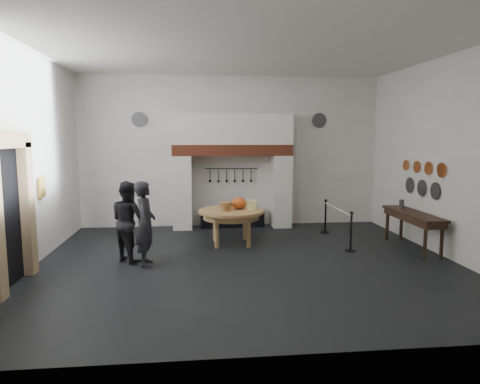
{
  "coord_description": "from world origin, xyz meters",
  "views": [
    {
      "loc": [
        -1.1,
        -8.92,
        2.7
      ],
      "look_at": [
        -0.0,
        1.45,
        1.35
      ],
      "focal_mm": 32.0,
      "sensor_mm": 36.0,
      "label": 1
    }
  ],
  "objects": [
    {
      "name": "barrier_post_near",
      "position": [
        2.55,
        0.63,
        0.45
      ],
      "size": [
        0.05,
        0.05,
        0.9
      ],
      "primitive_type": "cylinder",
      "color": "black",
      "rests_on": "floor"
    },
    {
      "name": "copper_pan_a",
      "position": [
        4.46,
        0.2,
        1.95
      ],
      "size": [
        0.03,
        0.34,
        0.34
      ],
      "primitive_type": "cylinder",
      "rotation": [
        0.0,
        1.57,
        0.0
      ],
      "color": "#C6662D",
      "rests_on": "wall_right"
    },
    {
      "name": "pewter_plate_back_right",
      "position": [
        2.7,
        3.96,
        3.2
      ],
      "size": [
        0.44,
        0.03,
        0.44
      ],
      "primitive_type": "cylinder",
      "rotation": [
        1.57,
        0.0,
        0.0
      ],
      "color": "#4C4C51",
      "rests_on": "wall_back"
    },
    {
      "name": "pewter_plate_right",
      "position": [
        4.46,
        1.6,
        1.45
      ],
      "size": [
        0.03,
        0.4,
        0.4
      ],
      "primitive_type": "cylinder",
      "rotation": [
        0.0,
        1.57,
        0.0
      ],
      "color": "#4C4C51",
      "rests_on": "wall_right"
    },
    {
      "name": "floor",
      "position": [
        0.0,
        0.0,
        0.0
      ],
      "size": [
        9.0,
        8.0,
        0.02
      ],
      "primitive_type": "cube",
      "color": "black",
      "rests_on": "ground"
    },
    {
      "name": "wall_left",
      "position": [
        -4.5,
        0.0,
        2.25
      ],
      "size": [
        0.02,
        8.0,
        4.5
      ],
      "primitive_type": "cube",
      "color": "white",
      "rests_on": "floor"
    },
    {
      "name": "side_table",
      "position": [
        4.1,
        0.68,
        0.87
      ],
      "size": [
        0.55,
        2.2,
        0.06
      ],
      "primitive_type": "cube",
      "color": "#331D12",
      "rests_on": "floor"
    },
    {
      "name": "wicker_basket",
      "position": [
        -0.35,
        1.5,
        0.98
      ],
      "size": [
        0.36,
        0.36,
        0.22
      ],
      "primitive_type": "cone",
      "rotation": [
        3.14,
        0.0,
        -0.14
      ],
      "color": "olive",
      "rests_on": "work_table"
    },
    {
      "name": "door_jamb_far",
      "position": [
        -4.38,
        -0.3,
        1.3
      ],
      "size": [
        0.22,
        0.3,
        2.6
      ],
      "primitive_type": "cube",
      "color": "tan",
      "rests_on": "floor"
    },
    {
      "name": "iron_range",
      "position": [
        0.0,
        3.72,
        0.25
      ],
      "size": [
        1.9,
        0.45,
        0.5
      ],
      "primitive_type": "cube",
      "color": "black",
      "rests_on": "floor"
    },
    {
      "name": "visitor_far",
      "position": [
        -2.55,
        0.43,
        0.88
      ],
      "size": [
        1.07,
        1.08,
        1.76
      ],
      "primitive_type": "imported",
      "rotation": [
        0.0,
        0.0,
        2.3
      ],
      "color": "black",
      "rests_on": "floor"
    },
    {
      "name": "door_recess",
      "position": [
        -4.47,
        -1.0,
        1.25
      ],
      "size": [
        0.04,
        1.1,
        2.5
      ],
      "primitive_type": "cube",
      "color": "black",
      "rests_on": "floor"
    },
    {
      "name": "pewter_plate_mid",
      "position": [
        4.46,
        1.0,
        1.45
      ],
      "size": [
        0.03,
        0.4,
        0.4
      ],
      "primitive_type": "cylinder",
      "rotation": [
        0.0,
        1.57,
        0.0
      ],
      "color": "#4C4C51",
      "rests_on": "wall_right"
    },
    {
      "name": "copper_pan_d",
      "position": [
        4.46,
        1.85,
        1.95
      ],
      "size": [
        0.03,
        0.28,
        0.28
      ],
      "primitive_type": "cylinder",
      "rotation": [
        0.0,
        1.57,
        0.0
      ],
      "color": "#C6662D",
      "rests_on": "wall_right"
    },
    {
      "name": "visitor_near",
      "position": [
        -2.15,
        0.03,
        0.9
      ],
      "size": [
        0.48,
        0.68,
        1.79
      ],
      "primitive_type": "imported",
      "rotation": [
        0.0,
        0.0,
        1.65
      ],
      "color": "black",
      "rests_on": "floor"
    },
    {
      "name": "cheese_block_small",
      "position": [
        0.28,
        1.9,
        0.97
      ],
      "size": [
        0.18,
        0.18,
        0.2
      ],
      "primitive_type": "cube",
      "color": "#F3E391",
      "rests_on": "work_table"
    },
    {
      "name": "bread_loaf",
      "position": [
        -0.3,
        2.0,
        0.94
      ],
      "size": [
        0.31,
        0.18,
        0.13
      ],
      "primitive_type": "ellipsoid",
      "color": "#AD7B3D",
      "rests_on": "work_table"
    },
    {
      "name": "pewter_jug",
      "position": [
        4.1,
        1.28,
        1.01
      ],
      "size": [
        0.12,
        0.12,
        0.22
      ],
      "primitive_type": "cylinder",
      "color": "#4E4E53",
      "rests_on": "side_table"
    },
    {
      "name": "work_table",
      "position": [
        -0.2,
        1.65,
        0.84
      ],
      "size": [
        1.87,
        1.87,
        0.07
      ],
      "primitive_type": "cylinder",
      "rotation": [
        0.0,
        0.0,
        -0.14
      ],
      "color": "tan",
      "rests_on": "floor"
    },
    {
      "name": "wall_front",
      "position": [
        0.0,
        -4.0,
        2.25
      ],
      "size": [
        9.0,
        0.02,
        4.5
      ],
      "primitive_type": "cube",
      "color": "white",
      "rests_on": "floor"
    },
    {
      "name": "wall_plaque",
      "position": [
        -4.45,
        0.8,
        1.6
      ],
      "size": [
        0.05,
        0.34,
        0.44
      ],
      "primitive_type": "cube",
      "color": "gold",
      "rests_on": "wall_left"
    },
    {
      "name": "cheese_block_big",
      "position": [
        0.3,
        1.6,
        0.99
      ],
      "size": [
        0.22,
        0.22,
        0.24
      ],
      "primitive_type": "cube",
      "color": "#EFE78F",
      "rests_on": "work_table"
    },
    {
      "name": "barrier_rope",
      "position": [
        2.55,
        1.63,
        0.85
      ],
      "size": [
        0.04,
        2.0,
        0.04
      ],
      "primitive_type": "cylinder",
      "rotation": [
        1.57,
        0.0,
        0.0
      ],
      "color": "beige",
      "rests_on": "barrier_post_near"
    },
    {
      "name": "barrier_post_far",
      "position": [
        2.55,
        2.63,
        0.45
      ],
      "size": [
        0.05,
        0.05,
        0.9
      ],
      "primitive_type": "cylinder",
      "color": "black",
      "rests_on": "floor"
    },
    {
      "name": "wall_back",
      "position": [
        0.0,
        4.0,
        2.25
      ],
      "size": [
        9.0,
        0.02,
        4.5
      ],
      "primitive_type": "cube",
      "color": "white",
      "rests_on": "floor"
    },
    {
      "name": "pumpkin",
      "position": [
        -0.0,
        1.75,
        1.03
      ],
      "size": [
        0.36,
        0.36,
        0.31
      ],
      "primitive_type": "ellipsoid",
      "color": "#CD631D",
      "rests_on": "work_table"
    },
    {
      "name": "door_lintel",
      "position": [
        -4.38,
        -1.0,
        2.65
      ],
      "size": [
        0.22,
        1.7,
        0.3
      ],
      "primitive_type": "cube",
      "color": "tan",
      "rests_on": "door_jamb_near"
    },
    {
      "name": "wall_right",
      "position": [
        4.5,
        0.0,
        2.25
      ],
      "size": [
        0.02,
        8.0,
        4.5
      ],
      "primitive_type": "cube",
      "color": "white",
      "rests_on": "floor"
    },
    {
      "name": "copper_pan_b",
      "position": [
        4.46,
        0.75,
        1.95
      ],
      "size": [
        0.03,
        0.32,
        0.32
      ],
      "primitive_type": "cylinder",
      "rotation": [
        0.0,
        1.57,
        0.0
      ],
      "color": "#C6662D",
      "rests_on": "wall_right"
    },
    {
      "name": "copper_pan_c",
      "position": [
        4.46,
        1.3,
        1.95
      ],
      "size": [
        0.03,
        0.3,
        0.3
      ],
      "primitive_type": "cylinder",
      "rotation": [
        0.0,
        1.57,
        0.0
      ],
      "color": "#C6662D",
      "rests_on": "wall_right"
    },
    {
      "name": "chimney_pier_right",
      "position": [
        1.48,
        3.65,
        1.07
      ],
      "size": [
        0.55,
        0.7,
        2.15
      ],
      "primitive_type": "cube",
      "color": "silver",
      "rests_on": "floor"
    },
    {
      "name": "pewter_plate_back_left",
      "position": [
        -2.7,
        3.96,
        3.2
      ],
      "size": [
        0.44,
        0.03,
        0.44
      ],
      "primitive_type": "cylinder",
      "rotation": [
        1.57,
        0.0,
        0.0
      ],
      "color": "#4C4C51",
      "rests_on": "wall_back"
    },
    {
      "name": "hearth_brick_band",
      "position": [
        0.0,
        3.65,
        2.31
      ],
      "size": [
        3.5,
        0.72,
        0.32
      ],
      "primitive_type": "cube",
      "color": "#9E442B",
      "rests_on": "chimney_pier_left"
    },
    {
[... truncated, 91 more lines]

